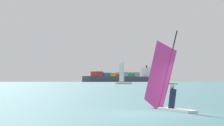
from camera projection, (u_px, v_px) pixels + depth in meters
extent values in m
plane|color=#386066|center=(151.00, 113.00, 15.73)|extent=(4000.00, 4000.00, 0.00)
cube|color=white|center=(177.00, 110.00, 16.77)|extent=(2.22, 2.08, 0.12)
cylinder|color=black|center=(168.00, 70.00, 17.51)|extent=(1.28, 1.16, 3.89)
cube|color=#D8338C|center=(159.00, 77.00, 18.17)|extent=(2.27, 2.05, 3.91)
cylinder|color=black|center=(167.00, 84.00, 17.55)|extent=(1.37, 1.24, 0.04)
cylinder|color=#191E38|center=(172.00, 99.00, 17.11)|extent=(0.59, 0.58, 1.01)
sphere|color=tan|center=(172.00, 87.00, 17.14)|extent=(0.22, 0.22, 0.22)
cube|color=#3F444C|center=(122.00, 79.00, 811.11)|extent=(131.41, 194.26, 12.95)
cube|color=silver|center=(147.00, 72.00, 860.69)|extent=(29.66, 24.75, 22.74)
cylinder|color=black|center=(147.00, 67.00, 861.46)|extent=(4.00, 4.00, 6.00)
cube|color=#99999E|center=(134.00, 74.00, 834.05)|extent=(30.76, 27.54, 10.40)
cube|color=#2D8C47|center=(128.00, 75.00, 822.65)|extent=(30.76, 27.54, 7.80)
cube|color=#99999E|center=(122.00, 74.00, 811.39)|extent=(30.76, 27.54, 10.40)
cube|color=red|center=(116.00, 75.00, 799.91)|extent=(30.76, 27.54, 5.20)
cube|color=gold|center=(110.00, 75.00, 788.65)|extent=(30.76, 27.54, 7.80)
cube|color=#1E66AD|center=(103.00, 75.00, 777.32)|extent=(30.76, 27.54, 7.80)
cube|color=red|center=(97.00, 74.00, 766.05)|extent=(30.76, 27.54, 10.40)
cube|color=white|center=(123.00, 83.00, 168.88)|extent=(8.63, 7.10, 1.04)
cylinder|color=#B2B2B7|center=(123.00, 71.00, 169.20)|extent=(0.16, 0.16, 10.74)
cube|color=white|center=(122.00, 72.00, 169.00)|extent=(2.04, 1.39, 9.02)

